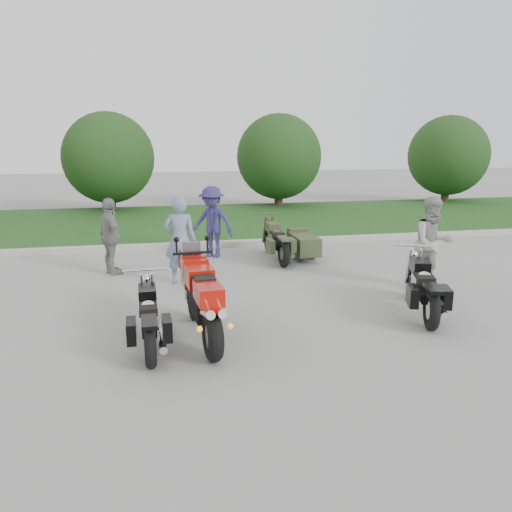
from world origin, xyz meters
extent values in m
plane|color=#979792|center=(0.00, 0.00, 0.00)|extent=(80.00, 80.00, 0.00)
cube|color=#AAA8A0|center=(0.00, 6.00, 0.07)|extent=(60.00, 0.30, 0.15)
cube|color=#2E6121|center=(0.00, 10.15, 0.07)|extent=(60.00, 8.00, 0.14)
cylinder|color=#3F2B1C|center=(-3.00, 13.50, 0.60)|extent=(0.36, 0.36, 1.20)
sphere|color=#1B3714|center=(-3.00, 13.50, 2.20)|extent=(3.60, 3.60, 3.60)
cylinder|color=#3F2B1C|center=(4.00, 13.50, 0.60)|extent=(0.36, 0.36, 1.20)
sphere|color=#1B3714|center=(4.00, 13.50, 2.20)|extent=(3.60, 3.60, 3.60)
cylinder|color=#3F2B1C|center=(12.00, 13.50, 0.60)|extent=(0.36, 0.36, 1.20)
sphere|color=#1B3714|center=(12.00, 13.50, 2.20)|extent=(3.60, 3.60, 3.60)
torus|color=black|center=(-0.66, -1.29, 0.35)|extent=(0.26, 0.71, 0.69)
torus|color=black|center=(-0.78, 0.33, 0.34)|extent=(0.18, 0.68, 0.67)
cube|color=black|center=(-0.72, -0.53, 0.62)|extent=(0.39, 1.03, 0.39)
cube|color=#AA1006|center=(-0.74, -0.28, 0.92)|extent=(0.42, 0.64, 0.29)
cube|color=#AA1006|center=(-0.68, -1.04, 0.87)|extent=(0.38, 0.64, 0.25)
cube|color=black|center=(-0.71, -0.68, 0.96)|extent=(0.32, 0.41, 0.11)
cube|color=#AA1006|center=(-0.77, 0.14, 0.87)|extent=(0.41, 0.47, 0.45)
cylinder|color=silver|center=(-0.74, -1.35, 0.69)|extent=(0.16, 0.53, 0.24)
cylinder|color=silver|center=(-0.58, -1.34, 0.69)|extent=(0.16, 0.53, 0.24)
torus|color=black|center=(-1.48, -1.32, 0.30)|extent=(0.17, 0.61, 0.61)
torus|color=black|center=(-1.51, 0.15, 0.29)|extent=(0.12, 0.58, 0.57)
cube|color=black|center=(-1.50, -0.59, 0.38)|extent=(0.22, 1.08, 0.13)
cube|color=silver|center=(-1.50, -0.59, 0.45)|extent=(0.28, 0.41, 0.31)
cube|color=black|center=(-1.50, -0.32, 0.70)|extent=(0.26, 0.50, 0.20)
cube|color=black|center=(-1.49, -0.72, 0.61)|extent=(0.26, 0.45, 0.11)
cube|color=black|center=(-1.48, -1.32, 0.63)|extent=(0.21, 0.50, 0.05)
cylinder|color=silver|center=(-1.33, -0.89, 0.25)|extent=(0.11, 0.99, 0.09)
torus|color=black|center=(2.78, -0.88, 0.33)|extent=(0.37, 0.68, 0.66)
torus|color=black|center=(3.29, 0.64, 0.31)|extent=(0.31, 0.62, 0.62)
cube|color=black|center=(3.03, -0.12, 0.41)|extent=(0.57, 1.17, 0.14)
cube|color=silver|center=(3.03, -0.12, 0.48)|extent=(0.42, 0.51, 0.34)
cube|color=black|center=(3.13, 0.15, 0.76)|extent=(0.43, 0.59, 0.21)
cube|color=black|center=(2.99, -0.26, 0.66)|extent=(0.41, 0.55, 0.12)
cube|color=black|center=(2.78, -0.88, 0.68)|extent=(0.37, 0.57, 0.06)
cylinder|color=silver|center=(3.09, -0.50, 0.27)|extent=(0.43, 1.04, 0.10)
torus|color=black|center=(1.55, 3.39, 0.33)|extent=(0.17, 0.67, 0.67)
torus|color=black|center=(1.56, 5.00, 0.31)|extent=(0.12, 0.63, 0.63)
cube|color=black|center=(1.56, 4.19, 0.41)|extent=(0.22, 1.18, 0.14)
cube|color=#374126|center=(1.56, 4.19, 0.49)|extent=(0.30, 0.44, 0.34)
cube|color=#374126|center=(1.56, 4.49, 0.76)|extent=(0.28, 0.54, 0.22)
cube|color=black|center=(1.55, 4.05, 0.67)|extent=(0.28, 0.49, 0.12)
cube|color=#374126|center=(1.55, 3.39, 0.69)|extent=(0.22, 0.54, 0.06)
cylinder|color=#374126|center=(1.73, 3.85, 0.27)|extent=(0.10, 1.08, 0.10)
cube|color=#374126|center=(2.24, 4.09, 0.39)|extent=(0.55, 1.28, 0.44)
torus|color=black|center=(2.48, 4.09, 0.27)|extent=(0.12, 0.55, 0.55)
imported|color=slate|center=(-0.85, 2.58, 0.90)|extent=(0.73, 0.55, 1.80)
imported|color=#989994|center=(3.97, 1.18, 0.91)|extent=(0.90, 0.71, 1.83)
imported|color=navy|center=(0.08, 4.82, 0.89)|extent=(1.32, 1.20, 1.78)
imported|color=gray|center=(-2.29, 3.60, 0.84)|extent=(0.79, 1.07, 1.68)
camera|label=1|loc=(-1.37, -7.47, 2.88)|focal=35.00mm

